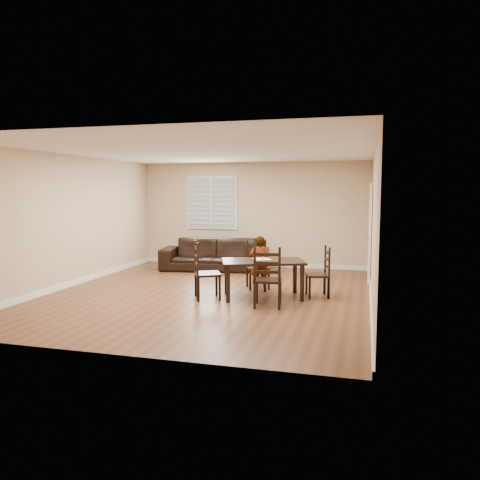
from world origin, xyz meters
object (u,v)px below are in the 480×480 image
chair_near (257,266)px  child (260,264)px  chair_far (267,280)px  donut (263,258)px  sofa (215,254)px  chair_right (323,274)px  chair_left (201,273)px  dining_table (263,265)px

chair_near → child: child is taller
chair_far → donut: 1.00m
chair_near → chair_far: 1.75m
donut → chair_far: bearing=-73.3°
chair_far → child: (-0.42, 1.27, 0.07)m
chair_near → child: size_ratio=0.88×
donut → sofa: 3.10m
chair_far → sofa: 4.01m
chair_right → sofa: chair_right is taller
donut → sofa: sofa is taller
chair_near → chair_far: bearing=-95.2°
chair_far → child: 1.34m
chair_left → donut: chair_left is taller
chair_near → sofa: 2.33m
chair_right → child: child is taller
chair_left → child: (0.90, 0.90, 0.07)m
chair_left → child: child is taller
dining_table → child: (-0.18, 0.51, -0.06)m
chair_left → sofa: size_ratio=0.40×
chair_near → sofa: chair_near is taller
chair_left → donut: 1.20m
chair_right → donut: size_ratio=10.23×
dining_table → donut: bearing=83.7°
chair_near → donut: bearing=-92.6°
donut → sofa: size_ratio=0.03×
chair_far → chair_left: bearing=-23.3°
dining_table → child: child is taller
dining_table → donut: donut is taller
child → sofa: size_ratio=0.41×
dining_table → chair_right: (1.07, 0.37, -0.17)m
dining_table → chair_far: (0.24, -0.76, -0.13)m
dining_table → chair_right: chair_right is taller
sofa → chair_left: bearing=-85.2°
donut → chair_right: bearing=10.5°
sofa → chair_far: bearing=-67.9°
chair_far → dining_table: bearing=-80.1°
donut → sofa: bearing=125.0°
chair_left → chair_far: bearing=-131.7°
chair_near → chair_right: bearing=-44.6°
chair_near → child: bearing=-93.3°
chair_left → donut: size_ratio=11.46×
chair_right → child: 1.26m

